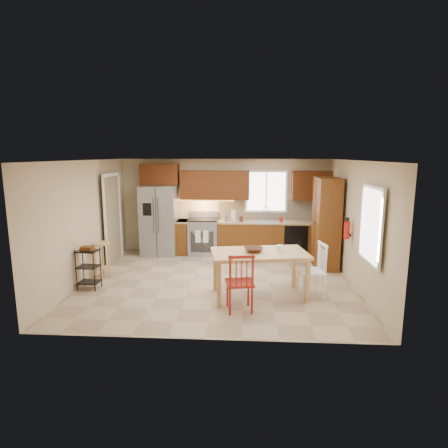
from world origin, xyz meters
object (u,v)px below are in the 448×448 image
Objects in this scene: refrigerator at (160,220)px; fire_extinguisher at (347,230)px; chair_white at (311,270)px; utility_cart at (88,269)px; chair_red at (240,282)px; table_jar at (280,249)px; bar_stool at (102,260)px; table_bowl at (254,252)px; range_stove at (203,237)px; dining_table at (259,275)px; soap_bottle at (281,218)px; pantry at (326,223)px.

refrigerator is 5.06× the size of fire_extinguisher.
utility_cart is at bearing 78.36° from chair_white.
chair_red reaches higher than table_jar.
bar_stool is (-2.98, 1.56, -0.12)m from chair_red.
table_bowl is 0.50m from table_jar.
range_stove is at bearing 58.95° from utility_cart.
utility_cart is at bearing 154.39° from chair_red.
chair_red is 3.37m from bar_stool.
refrigerator is at bearing 155.48° from fire_extinguisher.
bar_stool is (-3.33, 0.91, -0.04)m from dining_table.
chair_red is 0.77m from table_bowl.
soap_bottle reaches higher than chair_white.
bar_stool is (-5.13, -0.03, -0.72)m from fire_extinguisher.
range_stove is 3.28m from dining_table.
utility_cart is at bearing -92.34° from bar_stool.
range_stove reaches higher than utility_cart.
pantry is 1.21× the size of dining_table.
fire_extinguisher is 2.20× the size of table_jar.
fire_extinguisher is 2.14m from dining_table.
fire_extinguisher reaches higher than table_bowl.
chair_red reaches higher than dining_table.
refrigerator reaches higher than table_jar.
pantry is 1.07m from fire_extinguisher.
soap_bottle is at bearing 64.80° from chair_red.
fire_extinguisher is 5.18m from bar_stool.
fire_extinguisher is 0.44× the size of utility_cart.
range_stove is at bearing 177.60° from soap_bottle.
dining_table is at bearing -102.67° from soap_bottle.
utility_cart is (-0.80, -2.70, -0.50)m from refrigerator.
soap_bottle is at bearing -3.37° from chair_white.
chair_white is 1.25× the size of utility_cart.
chair_white is at bearing -13.66° from bar_stool.
table_jar is 3.83m from bar_stool.
dining_table is 2.25× the size of bar_stool.
soap_bottle is 1.31m from pantry.
chair_red is at bearing -126.46° from pantry.
soap_bottle is at bearing 75.31° from table_bowl.
dining_table is at bearing -49.01° from refrigerator.
refrigerator is 1.79× the size of chair_white.
fire_extinguisher is 0.21× the size of dining_table.
range_stove is at bearing 105.49° from dining_table.
pantry is 2.63m from table_bowl.
chair_white reaches higher than range_stove.
table_jar reaches higher than utility_cart.
refrigerator is at bearing 112.05° from chair_red.
table_jar is (-1.22, -1.88, -0.16)m from pantry.
chair_red is at bearing -74.12° from range_stove.
range_stove is 2.84m from bar_stool.
refrigerator is at bearing 65.91° from bar_stool.
fire_extinguisher reaches higher than bar_stool.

